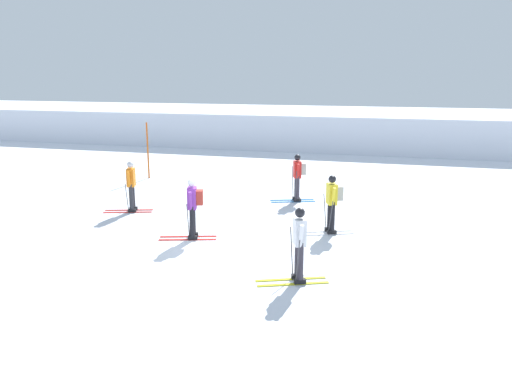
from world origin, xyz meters
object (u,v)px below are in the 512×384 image
(skier_orange, at_px, (131,185))
(skier_yellow, at_px, (332,201))
(skier_purple, at_px, (193,206))
(trail_marker_pole, at_px, (148,151))
(skier_white, at_px, (299,243))
(skier_red, at_px, (298,175))

(skier_orange, bearing_deg, skier_yellow, -5.03)
(skier_purple, relative_size, skier_orange, 1.00)
(skier_yellow, bearing_deg, trail_marker_pole, 146.56)
(skier_white, bearing_deg, skier_purple, 146.71)
(skier_purple, xyz_separation_m, skier_red, (2.01, 4.98, 0.00))
(trail_marker_pole, bearing_deg, skier_yellow, -33.44)
(skier_yellow, distance_m, trail_marker_pole, 10.51)
(skier_red, height_order, trail_marker_pole, trail_marker_pole)
(skier_orange, relative_size, skier_red, 1.00)
(skier_yellow, bearing_deg, skier_red, 115.65)
(skier_purple, height_order, trail_marker_pole, trail_marker_pole)
(skier_purple, height_order, skier_orange, same)
(skier_yellow, height_order, trail_marker_pole, trail_marker_pole)
(skier_purple, distance_m, skier_orange, 3.74)
(skier_yellow, relative_size, skier_red, 1.00)
(skier_orange, bearing_deg, skier_purple, -34.54)
(skier_purple, bearing_deg, skier_red, 68.06)
(skier_yellow, height_order, skier_red, same)
(skier_purple, height_order, skier_red, same)
(skier_orange, distance_m, skier_yellow, 6.77)
(skier_white, bearing_deg, trail_marker_pole, 131.68)
(skier_orange, bearing_deg, skier_white, -33.89)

